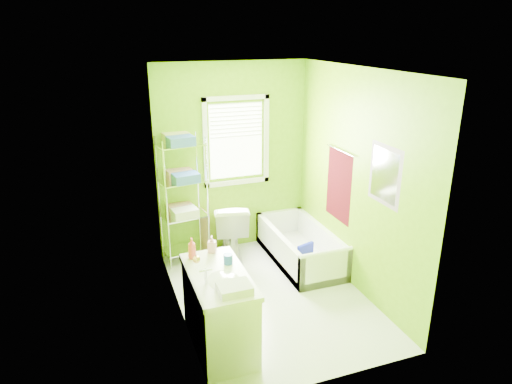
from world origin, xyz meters
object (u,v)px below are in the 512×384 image
object	(u,v)px
toilet	(230,229)
vanity	(219,308)
bathtub	(301,251)
wire_shelf_unit	(183,185)

from	to	relation	value
toilet	vanity	bearing A→B (deg)	81.59
bathtub	toilet	size ratio (longest dim) A/B	1.87
toilet	vanity	world-z (taller)	vanity
bathtub	vanity	distance (m)	2.00
bathtub	toilet	xyz separation A→B (m)	(-0.84, 0.47, 0.25)
vanity	wire_shelf_unit	xyz separation A→B (m)	(0.06, 1.91, 0.64)
vanity	toilet	bearing A→B (deg)	70.00
toilet	bathtub	bearing A→B (deg)	162.25
toilet	wire_shelf_unit	xyz separation A→B (m)	(-0.59, 0.13, 0.66)
vanity	wire_shelf_unit	size ratio (longest dim) A/B	0.61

